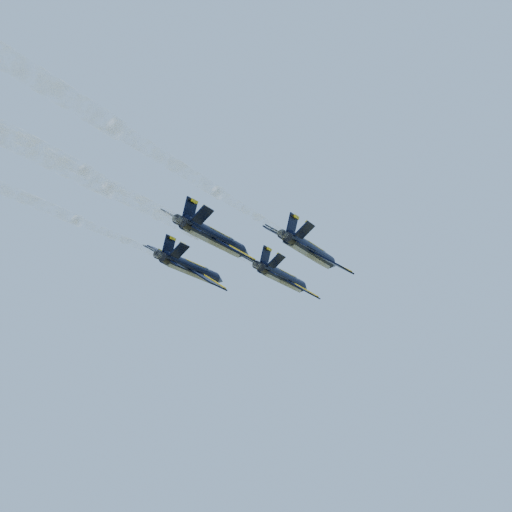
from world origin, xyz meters
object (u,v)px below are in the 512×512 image
at_px(jet_left, 192,269).
at_px(jet_right, 311,251).
at_px(jet_slot, 215,238).
at_px(jet_lead, 283,278).

xyz_separation_m(jet_left, jet_right, (18.32, -0.49, 0.00)).
xyz_separation_m(jet_left, jet_slot, (10.21, -11.03, 0.00)).
relative_size(jet_left, jet_right, 1.00).
height_order(jet_left, jet_right, same).
xyz_separation_m(jet_lead, jet_right, (9.17, -10.96, 0.00)).
distance_m(jet_lead, jet_left, 13.90).
height_order(jet_lead, jet_slot, same).
xyz_separation_m(jet_right, jet_slot, (-8.10, -10.54, 0.00)).
bearing_deg(jet_slot, jet_lead, 90.39).
relative_size(jet_lead, jet_left, 1.00).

